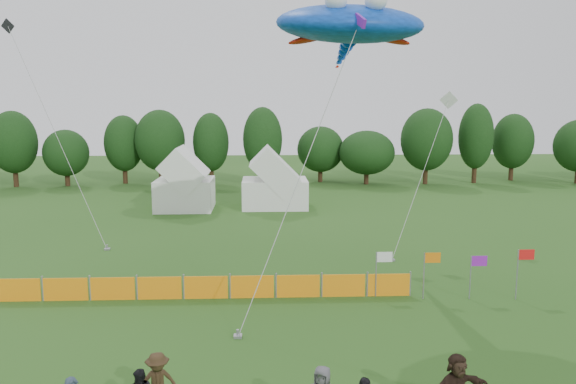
{
  "coord_description": "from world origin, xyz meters",
  "views": [
    {
      "loc": [
        -0.87,
        -14.08,
        8.32
      ],
      "look_at": [
        0.0,
        6.0,
        5.2
      ],
      "focal_mm": 35.0,
      "sensor_mm": 36.0,
      "label": 1
    }
  ],
  "objects_px": {
    "tent_right": "(275,184)",
    "barrier_fence": "(206,287)",
    "tent_left": "(185,184)",
    "stingray_kite": "(350,26)",
    "spectator_c": "(158,384)"
  },
  "relations": [
    {
      "from": "tent_right",
      "to": "barrier_fence",
      "type": "bearing_deg",
      "value": -98.86
    },
    {
      "from": "tent_left",
      "to": "stingray_kite",
      "type": "relative_size",
      "value": 0.31
    },
    {
      "from": "tent_left",
      "to": "spectator_c",
      "type": "bearing_deg",
      "value": -83.56
    },
    {
      "from": "tent_left",
      "to": "spectator_c",
      "type": "distance_m",
      "value": 30.83
    },
    {
      "from": "tent_left",
      "to": "barrier_fence",
      "type": "relative_size",
      "value": 0.25
    },
    {
      "from": "barrier_fence",
      "to": "spectator_c",
      "type": "height_order",
      "value": "spectator_c"
    },
    {
      "from": "spectator_c",
      "to": "stingray_kite",
      "type": "distance_m",
      "value": 16.92
    },
    {
      "from": "barrier_fence",
      "to": "stingray_kite",
      "type": "relative_size",
      "value": 1.24
    },
    {
      "from": "barrier_fence",
      "to": "stingray_kite",
      "type": "xyz_separation_m",
      "value": [
        6.37,
        1.88,
        11.26
      ]
    },
    {
      "from": "tent_left",
      "to": "tent_right",
      "type": "relative_size",
      "value": 0.85
    },
    {
      "from": "tent_right",
      "to": "barrier_fence",
      "type": "xyz_separation_m",
      "value": [
        -3.43,
        -21.98,
        -1.41
      ]
    },
    {
      "from": "tent_right",
      "to": "spectator_c",
      "type": "xyz_separation_m",
      "value": [
        -3.78,
        -31.19,
        -1.03
      ]
    },
    {
      "from": "barrier_fence",
      "to": "spectator_c",
      "type": "relative_size",
      "value": 10.18
    },
    {
      "from": "tent_left",
      "to": "barrier_fence",
      "type": "distance_m",
      "value": 21.79
    },
    {
      "from": "barrier_fence",
      "to": "spectator_c",
      "type": "bearing_deg",
      "value": -92.19
    }
  ]
}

